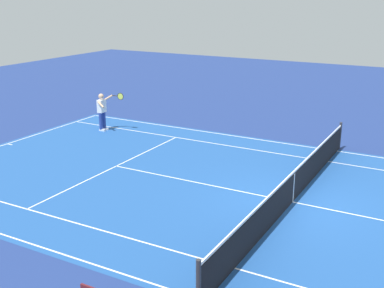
# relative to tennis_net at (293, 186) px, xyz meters

# --- Properties ---
(ground_plane) EXTENTS (60.00, 60.00, 0.00)m
(ground_plane) POSITION_rel_tennis_net_xyz_m (0.00, 0.00, -0.49)
(ground_plane) COLOR navy
(court_slab) EXTENTS (24.20, 11.40, 0.00)m
(court_slab) POSITION_rel_tennis_net_xyz_m (0.00, 0.00, -0.49)
(court_slab) COLOR #1E4C93
(court_slab) RESTS_ON ground_plane
(court_line_markings) EXTENTS (23.85, 11.05, 0.01)m
(court_line_markings) POSITION_rel_tennis_net_xyz_m (0.00, 0.00, -0.49)
(court_line_markings) COLOR white
(court_line_markings) RESTS_ON ground_plane
(tennis_net) EXTENTS (0.10, 11.70, 1.08)m
(tennis_net) POSITION_rel_tennis_net_xyz_m (0.00, 0.00, 0.00)
(tennis_net) COLOR #2D2D33
(tennis_net) RESTS_ON ground_plane
(tennis_player_near) EXTENTS (1.05, 0.78, 1.70)m
(tennis_player_near) POSITION_rel_tennis_net_xyz_m (9.80, -3.54, 0.44)
(tennis_player_near) COLOR navy
(tennis_player_near) RESTS_ON ground_plane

